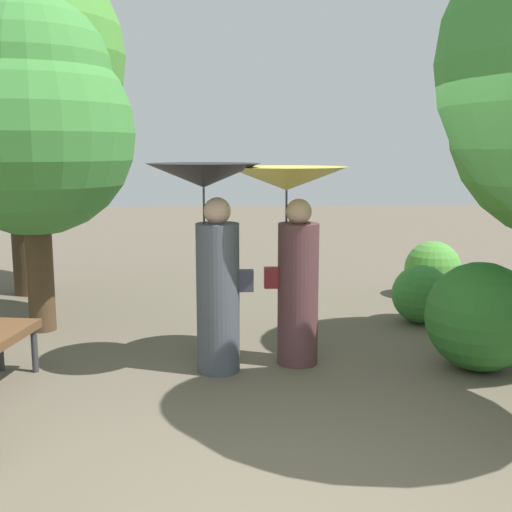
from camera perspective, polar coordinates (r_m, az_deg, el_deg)
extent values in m
plane|color=brown|center=(4.01, 2.77, -21.71)|extent=(40.00, 40.00, 0.00)
cylinder|color=#474C56|center=(5.97, -3.42, -3.79)|extent=(0.40, 0.40, 1.41)
sphere|color=tan|center=(5.83, -3.50, 4.04)|extent=(0.25, 0.25, 0.25)
cylinder|color=#333338|center=(5.86, -4.66, 2.16)|extent=(0.02, 0.02, 0.81)
cone|color=black|center=(5.82, -4.73, 7.20)|extent=(1.04, 1.04, 0.22)
cube|color=#333342|center=(5.92, -0.91, -2.22)|extent=(0.14, 0.10, 0.20)
cylinder|color=#563338|center=(6.19, 3.77, -3.43)|extent=(0.40, 0.40, 1.38)
sphere|color=tan|center=(6.06, 3.86, 3.98)|extent=(0.25, 0.25, 0.25)
cylinder|color=#333338|center=(6.07, 2.72, 2.17)|extent=(0.02, 0.02, 0.79)
cone|color=#D8C64C|center=(6.03, 2.76, 6.94)|extent=(1.15, 1.15, 0.22)
cube|color=maroon|center=(6.14, 1.39, -1.95)|extent=(0.14, 0.10, 0.20)
cylinder|color=#38383D|center=(6.39, -19.21, -7.91)|extent=(0.06, 0.06, 0.44)
cylinder|color=#38383D|center=(6.54, -21.93, -7.67)|extent=(0.06, 0.06, 0.44)
cylinder|color=#42301E|center=(9.64, -20.25, 9.95)|extent=(0.45, 0.45, 4.49)
sphere|color=#4C9338|center=(9.73, -20.64, 16.56)|extent=(2.96, 2.96, 2.96)
cylinder|color=#4C3823|center=(7.60, -19.09, 4.67)|extent=(0.30, 0.30, 3.00)
sphere|color=#428C3D|center=(7.58, -19.40, 10.33)|extent=(2.27, 2.27, 2.27)
sphere|color=#428C3D|center=(7.62, -19.66, 14.84)|extent=(1.82, 1.82, 1.82)
sphere|color=#2D6B28|center=(6.40, 19.45, -5.14)|extent=(1.04, 1.04, 1.04)
sphere|color=#4C9338|center=(9.40, 15.54, -1.11)|extent=(0.79, 0.79, 0.79)
sphere|color=#387F33|center=(7.93, 14.58, -3.33)|extent=(0.71, 0.71, 0.71)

